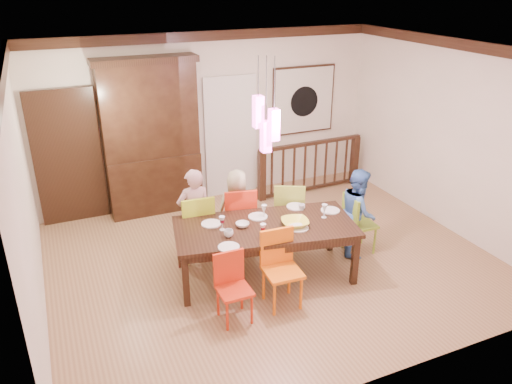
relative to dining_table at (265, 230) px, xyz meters
name	(u,v)px	position (x,y,z in m)	size (l,w,h in m)	color
floor	(271,259)	(0.24, 0.32, -0.67)	(6.00, 6.00, 0.00)	#926846
ceiling	(274,51)	(0.24, 0.32, 2.23)	(6.00, 6.00, 0.00)	white
wall_back	(211,118)	(0.24, 2.82, 0.78)	(6.00, 6.00, 0.00)	beige
wall_left	(24,203)	(-2.76, 0.32, 0.78)	(5.00, 5.00, 0.00)	beige
wall_right	(449,137)	(3.24, 0.32, 0.78)	(5.00, 5.00, 0.00)	beige
crown_molding	(274,57)	(0.24, 0.32, 2.15)	(6.00, 5.00, 0.16)	black
panel_door	(69,159)	(-2.16, 2.77, 0.38)	(1.04, 0.07, 2.24)	black
white_doorway	(231,138)	(0.59, 2.78, 0.38)	(0.97, 0.05, 2.22)	silver
painting	(304,100)	(2.04, 2.78, 0.92)	(1.25, 0.06, 1.25)	black
pendant_cluster	(266,124)	(0.00, 0.00, 1.43)	(0.27, 0.21, 1.14)	#E645B2
dining_table	(265,230)	(0.00, 0.00, 0.00)	(2.50, 1.50, 0.75)	black
chair_far_left	(196,221)	(-0.69, 0.82, -0.11)	(0.48, 0.48, 0.99)	#B1CF25
chair_far_mid	(239,213)	(-0.05, 0.80, -0.10)	(0.54, 0.54, 1.01)	red
chair_far_right	(289,207)	(0.72, 0.72, -0.11)	(0.60, 0.60, 0.99)	#95A933
chair_near_left	(234,285)	(-0.72, -0.73, -0.20)	(0.38, 0.38, 0.83)	red
chair_near_mid	(283,266)	(-0.08, -0.68, -0.13)	(0.45, 0.45, 0.95)	orange
chair_end_right	(360,219)	(1.53, 0.04, -0.16)	(0.42, 0.42, 0.89)	#84AA2A
china_hutch	(151,138)	(-0.86, 2.61, 0.62)	(1.64, 0.46, 2.58)	black
balustrade	(310,166)	(1.95, 2.27, -0.18)	(2.10, 0.13, 0.96)	black
person_far_left	(195,214)	(-0.70, 0.84, -0.01)	(0.49, 0.32, 1.34)	#D4A1A8
person_far_mid	(237,209)	(-0.04, 0.88, -0.07)	(0.59, 0.38, 1.20)	#B9B18C
person_end_right	(358,211)	(1.48, 0.06, -0.04)	(0.62, 0.48, 1.27)	#4473BF
serving_bowl	(295,223)	(0.35, -0.17, 0.12)	(0.35, 0.35, 0.09)	yellow
small_bowl	(243,225)	(-0.28, 0.08, 0.10)	(0.18, 0.18, 0.06)	white
cup_left	(229,233)	(-0.54, -0.09, 0.12)	(0.12, 0.12, 0.09)	silver
cup_right	(302,207)	(0.65, 0.22, 0.12)	(0.09, 0.09, 0.09)	silver
plate_far_left	(211,224)	(-0.63, 0.31, 0.08)	(0.26, 0.26, 0.01)	white
plate_far_mid	(258,217)	(0.01, 0.26, 0.08)	(0.26, 0.26, 0.01)	white
plate_far_right	(296,207)	(0.62, 0.33, 0.08)	(0.26, 0.26, 0.01)	white
plate_near_left	(229,247)	(-0.64, -0.35, 0.08)	(0.26, 0.26, 0.01)	white
plate_near_mid	(299,228)	(0.36, -0.25, 0.08)	(0.26, 0.26, 0.01)	white
plate_end_right	(330,210)	(1.00, 0.03, 0.08)	(0.26, 0.26, 0.01)	white
wine_glass_a	(222,223)	(-0.55, 0.11, 0.17)	(0.08, 0.08, 0.19)	#590C19
wine_glass_b	(264,212)	(0.07, 0.20, 0.17)	(0.08, 0.08, 0.19)	silver
wine_glass_c	(263,231)	(-0.16, -0.29, 0.17)	(0.08, 0.08, 0.19)	#590C19
wine_glass_d	(324,211)	(0.82, -0.11, 0.17)	(0.08, 0.08, 0.19)	silver
napkin	(270,241)	(-0.13, -0.41, 0.08)	(0.18, 0.14, 0.01)	#D83359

